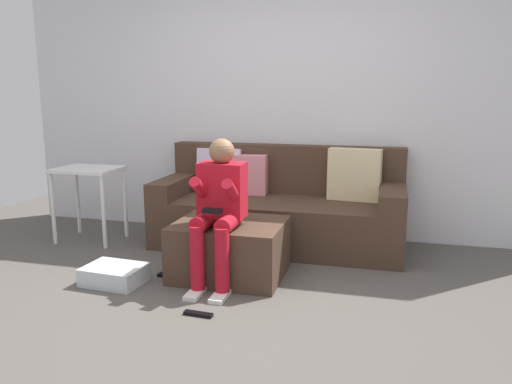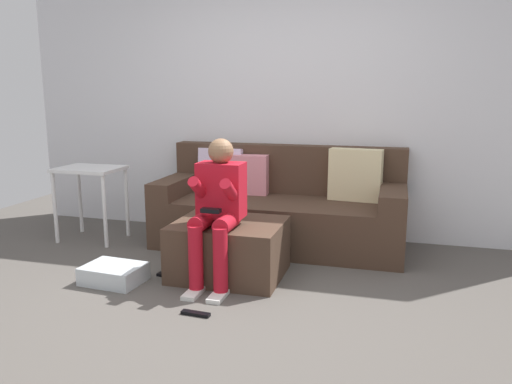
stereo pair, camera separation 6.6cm
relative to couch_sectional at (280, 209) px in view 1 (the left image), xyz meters
The scene contains 9 objects.
ground_plane 1.64m from the couch_sectional, 91.12° to the right, with size 7.12×7.12×0.00m, color #544F49.
wall_back 1.15m from the couch_sectional, 94.28° to the left, with size 5.47×0.10×2.79m, color silver.
couch_sectional is the anchor object (origin of this frame).
ottoman 0.95m from the couch_sectional, 102.04° to the right, with size 0.82×0.67×0.43m, color #473326.
person_seated 1.15m from the couch_sectional, 101.50° to the right, with size 0.33×0.57×1.07m.
storage_bin 1.64m from the couch_sectional, 127.34° to the right, with size 0.43×0.33×0.13m, color silver.
side_table 1.82m from the couch_sectional, 169.08° to the right, with size 0.59×0.45×0.70m.
remote_near_ottoman 1.69m from the couch_sectional, 96.06° to the right, with size 0.19×0.04×0.02m, color black.
remote_by_storage_bin 1.29m from the couch_sectional, 121.04° to the right, with size 0.17×0.06×0.02m, color black.
Camera 1 is at (0.98, -2.87, 1.42)m, focal length 35.59 mm.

